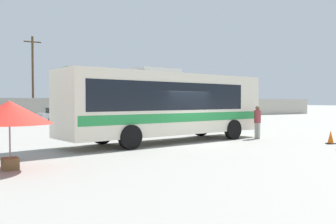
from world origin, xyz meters
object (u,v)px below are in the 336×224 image
utility_pole_near (33,76)px  vendor_umbrella_near_gate_red (9,113)px  attendant_by_bus_door (257,120)px  coach_bus_cream_green (166,103)px  roadside_tree_midright (70,78)px  parked_car_third_silver (62,114)px  traffic_cone_on_apron (331,137)px

utility_pole_near → vendor_umbrella_near_gate_red: bearing=-102.2°
attendant_by_bus_door → vendor_umbrella_near_gate_red: size_ratio=0.71×
coach_bus_cream_green → roadside_tree_midright: size_ratio=1.84×
utility_pole_near → parked_car_third_silver: bearing=-78.5°
attendant_by_bus_door → parked_car_third_silver: size_ratio=0.40×
attendant_by_bus_door → parked_car_third_silver: attendant_by_bus_door is taller
attendant_by_bus_door → traffic_cone_on_apron: 3.81m
utility_pole_near → attendant_by_bus_door: bearing=-77.3°
attendant_by_bus_door → roadside_tree_midright: roadside_tree_midright is taller
vendor_umbrella_near_gate_red → parked_car_third_silver: vendor_umbrella_near_gate_red is taller
vendor_umbrella_near_gate_red → traffic_cone_on_apron: 14.04m
coach_bus_cream_green → utility_pole_near: bearing=92.6°
attendant_by_bus_door → roadside_tree_midright: bearing=93.9°
traffic_cone_on_apron → roadside_tree_midright: bearing=95.7°
parked_car_third_silver → traffic_cone_on_apron: 25.04m
coach_bus_cream_green → roadside_tree_midright: roadside_tree_midright is taller
attendant_by_bus_door → traffic_cone_on_apron: bearing=-70.9°
vendor_umbrella_near_gate_red → roadside_tree_midright: 32.92m
vendor_umbrella_near_gate_red → utility_pole_near: bearing=77.8°
vendor_umbrella_near_gate_red → utility_pole_near: size_ratio=0.27×
attendant_by_bus_door → vendor_umbrella_near_gate_red: bearing=-168.2°
coach_bus_cream_green → parked_car_third_silver: size_ratio=2.55×
parked_car_third_silver → traffic_cone_on_apron: (6.07, -24.29, -0.45)m
coach_bus_cream_green → parked_car_third_silver: (0.17, 19.55, -1.17)m
utility_pole_near → coach_bus_cream_green: bearing=-87.4°
utility_pole_near → traffic_cone_on_apron: bearing=-76.5°
attendant_by_bus_door → vendor_umbrella_near_gate_red: 13.02m
vendor_umbrella_near_gate_red → roadside_tree_midright: size_ratio=0.40×
attendant_by_bus_door → parked_car_third_silver: 21.32m
vendor_umbrella_near_gate_red → traffic_cone_on_apron: bearing=-3.6°
parked_car_third_silver → coach_bus_cream_green: bearing=-90.5°
attendant_by_bus_door → parked_car_third_silver: (-4.84, 20.76, -0.25)m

